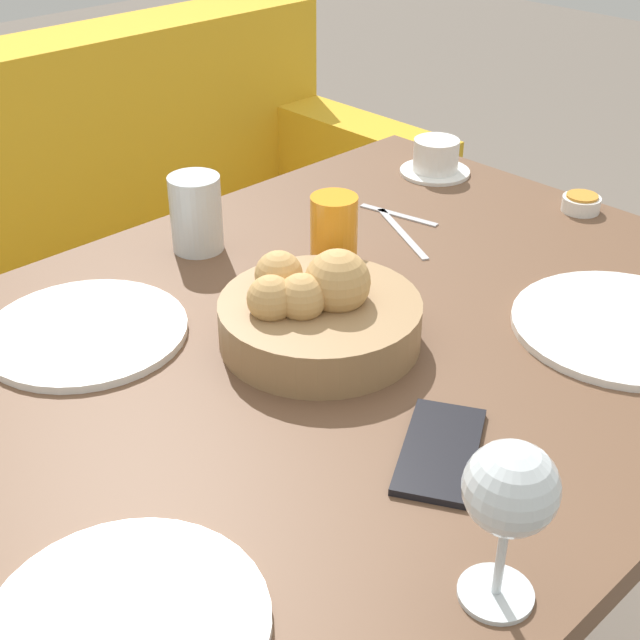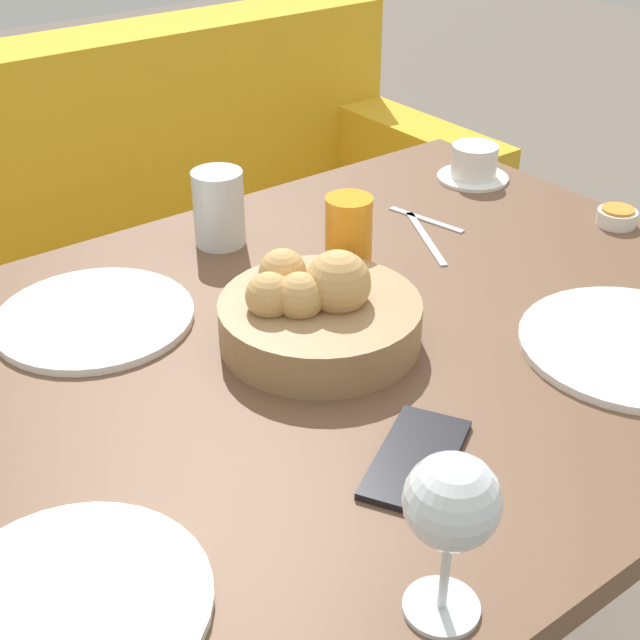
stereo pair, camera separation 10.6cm
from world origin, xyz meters
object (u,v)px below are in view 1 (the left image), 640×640
couch (37,333)px  bread_basket (317,313)px  fork_silver (402,233)px  cell_phone (440,450)px  plate_near_left (127,626)px  spoon_coffee (398,215)px  plate_near_right (622,326)px  water_tumbler (196,213)px  coffee_cup (436,159)px  wine_glass (510,494)px  plate_far_center (86,332)px  juice_glass (334,237)px  jam_bowl_honey (583,204)px

couch → bread_basket: (-0.07, -0.95, 0.49)m
bread_basket → fork_silver: (0.30, 0.13, -0.04)m
couch → cell_phone: size_ratio=11.23×
plate_near_left → spoon_coffee: bearing=26.8°
fork_silver → plate_near_right: bearing=-91.2°
plate_near_left → plate_near_right: bearing=-3.2°
water_tumbler → cell_phone: bearing=-101.1°
coffee_cup → fork_silver: (-0.22, -0.12, -0.03)m
wine_glass → cell_phone: (0.11, 0.15, -0.11)m
plate_near_left → plate_far_center: bearing=62.7°
wine_glass → fork_silver: bearing=48.0°
bread_basket → wine_glass: (-0.16, -0.39, 0.07)m
couch → wine_glass: size_ratio=12.01×
plate_near_left → spoon_coffee: size_ratio=1.74×
cell_phone → plate_near_right: bearing=-0.8°
water_tumbler → cell_phone: water_tumbler is taller
cell_phone → juice_glass: bearing=61.2°
bread_basket → coffee_cup: size_ratio=2.02×
plate_near_left → water_tumbler: 0.68m
wine_glass → fork_silver: size_ratio=0.95×
jam_bowl_honey → fork_silver: jam_bowl_honey is taller
wine_glass → fork_silver: 0.70m
water_tumbler → coffee_cup: size_ratio=0.92×
plate_near_left → water_tumbler: bearing=47.9°
wine_glass → cell_phone: size_ratio=0.93×
bread_basket → fork_silver: bread_basket is taller
plate_far_center → water_tumbler: water_tumbler is taller
juice_glass → couch: bearing=94.5°
bread_basket → plate_near_right: 0.38m
juice_glass → spoon_coffee: 0.23m
spoon_coffee → juice_glass: bearing=-162.2°
plate_near_right → coffee_cup: 0.54m
couch → cell_phone: 1.28m
plate_far_center → water_tumbler: (0.24, 0.09, 0.05)m
spoon_coffee → cell_phone: cell_phone is taller
couch → bread_basket: size_ratio=7.74×
bread_basket → cell_phone: 0.25m
couch → jam_bowl_honey: 1.18m
couch → juice_glass: juice_glass is taller
spoon_coffee → coffee_cup: bearing=22.6°
couch → coffee_cup: 0.96m
fork_silver → spoon_coffee: 0.06m
cell_phone → couch: bearing=84.1°
bread_basket → couch: bearing=86.0°
couch → plate_far_center: bearing=-109.2°
plate_far_center → fork_silver: size_ratio=1.50×
juice_glass → coffee_cup: (0.38, 0.14, -0.03)m
plate_near_left → wine_glass: (0.24, -0.18, 0.11)m
cell_phone → coffee_cup: bearing=40.2°
cell_phone → wine_glass: bearing=-126.1°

